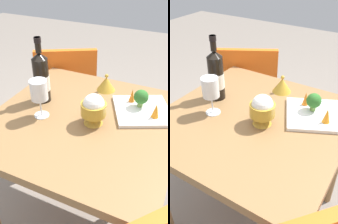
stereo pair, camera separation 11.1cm
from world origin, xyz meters
The scene contains 11 objects.
ground_plane centered at (0.00, 0.00, 0.00)m, with size 8.00×8.00×0.00m, color gray.
dining_table centered at (0.00, 0.00, 0.65)m, with size 0.82×0.82×0.75m.
chair_near_window centered at (0.39, -0.54, 0.53)m, with size 0.54×0.54×0.85m.
wine_bottle centered at (0.25, -0.05, 0.87)m, with size 0.08×0.08×0.32m.
wine_glass centered at (0.18, 0.07, 0.88)m, with size 0.08×0.08×0.18m.
rice_bowl centered at (-0.05, 0.02, 0.82)m, with size 0.11×0.11×0.14m.
rice_bowl_lid centered at (0.00, -0.28, 0.79)m, with size 0.10×0.10×0.09m.
serving_plate centered at (-0.23, -0.16, 0.76)m, with size 0.33×0.33×0.02m.
broccoli_floret centered at (-0.21, -0.17, 0.81)m, with size 0.07×0.07×0.09m.
carrot_garnish_left centered at (-0.29, -0.12, 0.80)m, with size 0.03×0.03×0.07m.
carrot_garnish_right centered at (-0.16, -0.20, 0.80)m, with size 0.03×0.03×0.06m.
Camera 2 is at (-0.48, 0.77, 1.41)m, focal length 39.79 mm.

